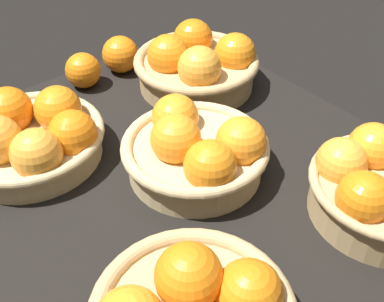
{
  "coord_description": "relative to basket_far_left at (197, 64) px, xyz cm",
  "views": [
    {
      "loc": [
        43.49,
        -34.25,
        55.18
      ],
      "look_at": [
        -1.34,
        2.81,
        7.0
      ],
      "focal_mm": 44.66,
      "sensor_mm": 36.0,
      "label": 1
    }
  ],
  "objects": [
    {
      "name": "basket_far_left",
      "position": [
        0.0,
        0.0,
        0.0
      ],
      "size": [
        25.03,
        25.03,
        11.62
      ],
      "color": "tan",
      "rests_on": "market_tray"
    },
    {
      "name": "loose_orange_back_gap",
      "position": [
        -14.86,
        -8.61,
        -1.03
      ],
      "size": [
        7.7,
        7.7,
        7.7
      ],
      "primitive_type": "sphere",
      "color": "orange",
      "rests_on": "market_tray"
    },
    {
      "name": "market_tray",
      "position": [
        20.83,
        -20.26,
        -6.38
      ],
      "size": [
        84.0,
        72.0,
        3.0
      ],
      "primitive_type": "cube",
      "color": "black",
      "rests_on": "ground"
    },
    {
      "name": "loose_orange_front_gap",
      "position": [
        -14.48,
        -17.81,
        -1.32
      ],
      "size": [
        7.11,
        7.11,
        7.11
      ],
      "primitive_type": "sphere",
      "color": "orange",
      "rests_on": "market_tray"
    },
    {
      "name": "basket_center",
      "position": [
        20.28,
        -17.11,
        -0.21
      ],
      "size": [
        23.42,
        23.42,
        11.48
      ],
      "color": "tan",
      "rests_on": "market_tray"
    },
    {
      "name": "basket_near_left",
      "position": [
        0.32,
        -35.57,
        -0.53
      ],
      "size": [
        25.07,
        25.07,
        10.77
      ],
      "color": "tan",
      "rests_on": "market_tray"
    }
  ]
}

